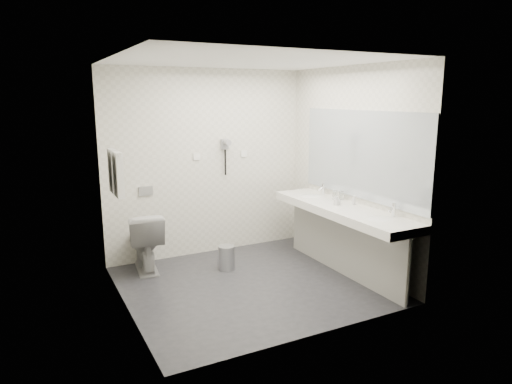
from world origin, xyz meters
TOP-DOWN VIEW (x-y plane):
  - floor at (0.00, 0.00)m, footprint 2.80×2.80m
  - ceiling at (0.00, 0.00)m, footprint 2.80×2.80m
  - wall_back at (0.00, 1.30)m, footprint 2.80×0.00m
  - wall_front at (0.00, -1.30)m, footprint 2.80×0.00m
  - wall_left at (-1.40, 0.00)m, footprint 0.00×2.60m
  - wall_right at (1.40, 0.00)m, footprint 0.00×2.60m
  - vanity_counter at (1.12, -0.20)m, footprint 0.55×2.20m
  - vanity_panel at (1.15, -0.20)m, footprint 0.03×2.15m
  - vanity_post_near at (1.18, -1.24)m, footprint 0.06×0.06m
  - vanity_post_far at (1.18, 0.84)m, footprint 0.06×0.06m
  - mirror at (1.39, -0.20)m, footprint 0.02×2.20m
  - basin_near at (1.12, -0.85)m, footprint 0.40×0.31m
  - basin_far at (1.12, 0.45)m, footprint 0.40×0.31m
  - faucet_near at (1.32, -0.85)m, footprint 0.04×0.04m
  - faucet_far at (1.32, 0.45)m, footprint 0.04×0.04m
  - soap_bottle_a at (1.09, -0.13)m, footprint 0.07×0.07m
  - soap_bottle_b at (1.12, -0.11)m, footprint 0.11×0.11m
  - soap_bottle_c at (1.30, -0.20)m, footprint 0.05×0.05m
  - glass_left at (1.26, 0.11)m, footprint 0.07×0.07m
  - glass_right at (1.33, 0.07)m, footprint 0.06×0.06m
  - toilet at (-0.96, 1.02)m, footprint 0.50×0.78m
  - flush_plate at (-0.85, 1.29)m, footprint 0.18×0.02m
  - pedal_bin at (-0.05, 0.56)m, footprint 0.26×0.26m
  - bin_lid at (-0.05, 0.56)m, footprint 0.21×0.21m
  - towel_rail at (-1.35, 0.55)m, footprint 0.02×0.62m
  - towel_near at (-1.34, 0.41)m, footprint 0.07×0.24m
  - towel_far at (-1.34, 0.69)m, footprint 0.07×0.24m
  - dryer_cradle at (0.25, 1.27)m, footprint 0.10×0.04m
  - dryer_barrel at (0.25, 1.20)m, footprint 0.08×0.14m
  - dryer_cord at (0.25, 1.26)m, footprint 0.02×0.02m
  - switch_plate_a at (-0.15, 1.29)m, footprint 0.09×0.02m
  - switch_plate_b at (0.55, 1.29)m, footprint 0.09×0.02m

SIDE VIEW (x-z plane):
  - floor at x=0.00m, z-range 0.00..0.00m
  - pedal_bin at x=-0.05m, z-range 0.00..0.29m
  - bin_lid at x=-0.05m, z-range 0.29..0.31m
  - toilet at x=-0.96m, z-range 0.00..0.75m
  - vanity_panel at x=1.15m, z-range 0.00..0.75m
  - vanity_post_near at x=1.18m, z-range 0.00..0.75m
  - vanity_post_far at x=1.18m, z-range 0.00..0.75m
  - vanity_counter at x=1.12m, z-range 0.75..0.85m
  - basin_near at x=1.12m, z-range 0.81..0.86m
  - basin_far at x=1.12m, z-range 0.81..0.86m
  - soap_bottle_b at x=1.12m, z-range 0.85..0.95m
  - glass_right at x=1.33m, z-range 0.85..0.96m
  - soap_bottle_a at x=1.09m, z-range 0.85..0.96m
  - soap_bottle_c at x=1.30m, z-range 0.85..0.96m
  - glass_left at x=1.26m, z-range 0.85..0.97m
  - faucet_near at x=1.32m, z-range 0.85..1.00m
  - faucet_far at x=1.32m, z-range 0.85..1.00m
  - flush_plate at x=-0.85m, z-range 0.89..1.01m
  - wall_back at x=0.00m, z-range -0.15..2.65m
  - wall_front at x=0.00m, z-range -0.15..2.65m
  - wall_left at x=-1.40m, z-range -0.05..2.55m
  - wall_right at x=1.40m, z-range -0.05..2.55m
  - dryer_cord at x=0.25m, z-range 1.07..1.43m
  - towel_near at x=-1.34m, z-range 1.09..1.57m
  - towel_far at x=-1.34m, z-range 1.09..1.57m
  - switch_plate_a at x=-0.15m, z-range 1.31..1.40m
  - switch_plate_b at x=0.55m, z-range 1.31..1.40m
  - mirror at x=1.39m, z-range 0.92..1.98m
  - dryer_cradle at x=0.25m, z-range 1.43..1.57m
  - dryer_barrel at x=0.25m, z-range 1.49..1.57m
  - towel_rail at x=-1.35m, z-range 1.54..1.56m
  - ceiling at x=0.00m, z-range 2.50..2.50m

